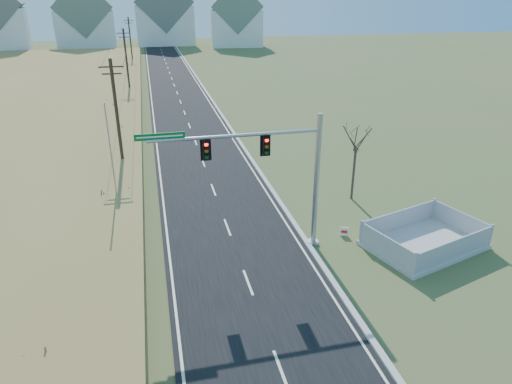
{
  "coord_description": "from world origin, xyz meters",
  "views": [
    {
      "loc": [
        -3.98,
        -20.71,
        13.47
      ],
      "look_at": [
        1.23,
        1.5,
        3.4
      ],
      "focal_mm": 32.0,
      "sensor_mm": 36.0,
      "label": 1
    }
  ],
  "objects_px": {
    "fence_enclosure": "(424,242)",
    "open_sign": "(344,232)",
    "bare_tree": "(357,137)",
    "traffic_signal_mast": "(283,172)",
    "flagpole": "(113,171)"
  },
  "relations": [
    {
      "from": "fence_enclosure",
      "to": "bare_tree",
      "type": "relative_size",
      "value": 1.29
    },
    {
      "from": "fence_enclosure",
      "to": "open_sign",
      "type": "height_order",
      "value": "fence_enclosure"
    },
    {
      "from": "traffic_signal_mast",
      "to": "fence_enclosure",
      "type": "height_order",
      "value": "traffic_signal_mast"
    },
    {
      "from": "open_sign",
      "to": "bare_tree",
      "type": "relative_size",
      "value": 0.1
    },
    {
      "from": "fence_enclosure",
      "to": "flagpole",
      "type": "height_order",
      "value": "flagpole"
    },
    {
      "from": "open_sign",
      "to": "flagpole",
      "type": "distance_m",
      "value": 15.04
    },
    {
      "from": "fence_enclosure",
      "to": "bare_tree",
      "type": "height_order",
      "value": "bare_tree"
    },
    {
      "from": "traffic_signal_mast",
      "to": "bare_tree",
      "type": "distance_m",
      "value": 8.6
    },
    {
      "from": "fence_enclosure",
      "to": "open_sign",
      "type": "distance_m",
      "value": 4.51
    },
    {
      "from": "flagpole",
      "to": "bare_tree",
      "type": "xyz_separation_m",
      "value": [
        15.97,
        -1.59,
        1.61
      ]
    },
    {
      "from": "flagpole",
      "to": "traffic_signal_mast",
      "type": "bearing_deg",
      "value": -36.99
    },
    {
      "from": "flagpole",
      "to": "fence_enclosure",
      "type": "bearing_deg",
      "value": -26.65
    },
    {
      "from": "traffic_signal_mast",
      "to": "fence_enclosure",
      "type": "bearing_deg",
      "value": -11.84
    },
    {
      "from": "fence_enclosure",
      "to": "bare_tree",
      "type": "distance_m",
      "value": 8.35
    },
    {
      "from": "open_sign",
      "to": "bare_tree",
      "type": "bearing_deg",
      "value": 81.01
    }
  ]
}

